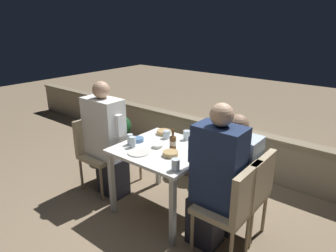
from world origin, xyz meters
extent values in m
plane|color=#847056|center=(0.00, 0.00, 0.00)|extent=(16.00, 16.00, 0.00)
cube|color=gray|center=(0.00, 1.35, 0.28)|extent=(9.00, 0.14, 0.55)
cube|color=gray|center=(0.00, 1.35, 0.57)|extent=(9.00, 0.18, 0.04)
cube|color=white|center=(0.00, 0.00, 0.71)|extent=(0.91, 0.84, 0.03)
cube|color=silver|center=(-0.40, -0.37, 0.35)|extent=(0.05, 0.05, 0.70)
cube|color=silver|center=(0.40, -0.37, 0.35)|extent=(0.05, 0.05, 0.70)
cube|color=silver|center=(-0.40, 0.37, 0.35)|extent=(0.05, 0.05, 0.70)
cube|color=silver|center=(0.40, 0.37, 0.35)|extent=(0.05, 0.05, 0.70)
cube|color=brown|center=(-0.11, 0.93, 0.14)|extent=(0.70, 0.36, 0.28)
ellipsoid|color=#194723|center=(-0.30, 0.93, 0.41)|extent=(0.32, 0.47, 0.30)
ellipsoid|color=#194723|center=(-0.11, 0.93, 0.41)|extent=(0.32, 0.47, 0.30)
ellipsoid|color=#194723|center=(0.09, 0.93, 0.41)|extent=(0.32, 0.47, 0.30)
cube|color=tan|center=(-0.85, -0.12, 0.44)|extent=(0.43, 0.43, 0.05)
cube|color=tan|center=(-1.04, -0.12, 0.67)|extent=(0.06, 0.43, 0.41)
cylinder|color=#9E8966|center=(-1.04, -0.31, 0.21)|extent=(0.03, 0.03, 0.41)
cylinder|color=#9E8966|center=(-0.66, -0.31, 0.21)|extent=(0.03, 0.03, 0.41)
cylinder|color=#9E8966|center=(-1.04, 0.06, 0.21)|extent=(0.03, 0.03, 0.41)
cylinder|color=#9E8966|center=(-0.66, 0.06, 0.21)|extent=(0.03, 0.03, 0.41)
cube|color=#282833|center=(-0.68, -0.12, 0.23)|extent=(0.33, 0.23, 0.46)
cube|color=white|center=(-0.78, -0.12, 0.80)|extent=(0.47, 0.26, 0.68)
cube|color=white|center=(-0.53, -0.12, 0.89)|extent=(0.07, 0.07, 0.24)
sphere|color=tan|center=(-0.78, -0.12, 1.24)|extent=(0.19, 0.19, 0.19)
cube|color=tan|center=(-0.84, 0.12, 0.44)|extent=(0.43, 0.43, 0.05)
cube|color=tan|center=(-1.03, 0.12, 0.67)|extent=(0.06, 0.43, 0.41)
cylinder|color=#9E8966|center=(-1.02, -0.06, 0.21)|extent=(0.03, 0.03, 0.41)
cylinder|color=#9E8966|center=(-0.65, -0.06, 0.21)|extent=(0.03, 0.03, 0.41)
cylinder|color=#9E8966|center=(-1.02, 0.31, 0.21)|extent=(0.03, 0.03, 0.41)
cylinder|color=#9E8966|center=(-0.65, 0.31, 0.21)|extent=(0.03, 0.03, 0.41)
cube|color=tan|center=(0.78, -0.16, 0.44)|extent=(0.43, 0.43, 0.05)
cube|color=tan|center=(0.98, -0.16, 0.67)|extent=(0.06, 0.43, 0.41)
cylinder|color=#9E8966|center=(0.60, -0.35, 0.21)|extent=(0.03, 0.03, 0.41)
cylinder|color=#9E8966|center=(0.97, -0.35, 0.21)|extent=(0.03, 0.03, 0.41)
cylinder|color=#9E8966|center=(0.60, 0.03, 0.21)|extent=(0.03, 0.03, 0.41)
cylinder|color=#9E8966|center=(0.97, 0.03, 0.21)|extent=(0.03, 0.03, 0.41)
cube|color=#282833|center=(0.61, -0.16, 0.23)|extent=(0.29, 0.23, 0.46)
cube|color=navy|center=(0.71, -0.16, 0.81)|extent=(0.41, 0.26, 0.70)
cube|color=navy|center=(0.46, -0.16, 0.90)|extent=(0.07, 0.07, 0.24)
sphere|color=tan|center=(0.71, -0.16, 1.26)|extent=(0.19, 0.19, 0.19)
cube|color=tan|center=(0.79, 0.13, 0.44)|extent=(0.43, 0.43, 0.05)
cube|color=tan|center=(0.98, 0.13, 0.67)|extent=(0.06, 0.43, 0.41)
cylinder|color=#9E8966|center=(0.60, -0.06, 0.21)|extent=(0.03, 0.03, 0.41)
cylinder|color=#9E8966|center=(0.98, -0.06, 0.21)|extent=(0.03, 0.03, 0.41)
cylinder|color=#9E8966|center=(0.60, 0.32, 0.21)|extent=(0.03, 0.03, 0.41)
cylinder|color=#9E8966|center=(0.98, 0.32, 0.21)|extent=(0.03, 0.03, 0.41)
cube|color=#282833|center=(0.62, 0.13, 0.23)|extent=(0.30, 0.23, 0.46)
cube|color=silver|center=(0.72, 0.13, 0.73)|extent=(0.42, 0.26, 0.54)
cube|color=silver|center=(0.47, 0.13, 0.80)|extent=(0.07, 0.07, 0.24)
sphere|color=#99755B|center=(0.72, 0.13, 1.10)|extent=(0.19, 0.19, 0.19)
cylinder|color=brown|center=(0.10, 0.02, 0.80)|extent=(0.07, 0.07, 0.14)
cylinder|color=beige|center=(0.10, 0.02, 0.80)|extent=(0.07, 0.07, 0.05)
cone|color=brown|center=(0.10, 0.02, 0.88)|extent=(0.07, 0.07, 0.03)
cylinder|color=brown|center=(0.10, 0.02, 0.92)|extent=(0.03, 0.03, 0.06)
cylinder|color=silver|center=(-0.12, -0.25, 0.73)|extent=(0.22, 0.22, 0.01)
cylinder|color=silver|center=(-0.07, -0.03, 0.74)|extent=(0.11, 0.11, 0.03)
torus|color=silver|center=(-0.07, -0.03, 0.75)|extent=(0.11, 0.11, 0.01)
cylinder|color=#4C709E|center=(-0.33, -0.04, 0.75)|extent=(0.12, 0.12, 0.04)
torus|color=#4C709E|center=(-0.33, -0.04, 0.77)|extent=(0.12, 0.12, 0.01)
cylinder|color=tan|center=(0.16, -0.10, 0.75)|extent=(0.15, 0.15, 0.04)
torus|color=tan|center=(0.16, -0.10, 0.77)|extent=(0.15, 0.15, 0.01)
cylinder|color=tan|center=(-0.26, 0.31, 0.75)|extent=(0.16, 0.16, 0.04)
torus|color=tan|center=(-0.26, 0.31, 0.77)|extent=(0.16, 0.16, 0.01)
cylinder|color=silver|center=(-0.15, 0.23, 0.77)|extent=(0.08, 0.08, 0.09)
cylinder|color=silver|center=(-0.27, -0.18, 0.78)|extent=(0.07, 0.07, 0.11)
cylinder|color=silver|center=(0.38, -0.30, 0.78)|extent=(0.07, 0.07, 0.10)
cylinder|color=silver|center=(0.04, 0.33, 0.78)|extent=(0.07, 0.07, 0.10)
cylinder|color=silver|center=(-0.34, -0.15, 0.78)|extent=(0.06, 0.06, 0.11)
cube|color=silver|center=(0.31, 0.26, 0.73)|extent=(0.08, 0.16, 0.01)
cylinder|color=brown|center=(-1.35, 0.60, 0.09)|extent=(0.27, 0.27, 0.18)
cylinder|color=#47331E|center=(-1.35, 0.60, 0.26)|extent=(0.03, 0.03, 0.16)
ellipsoid|color=#194723|center=(-1.35, 0.60, 0.50)|extent=(0.37, 0.37, 0.34)
camera|label=1|loc=(1.77, -2.15, 1.95)|focal=32.00mm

